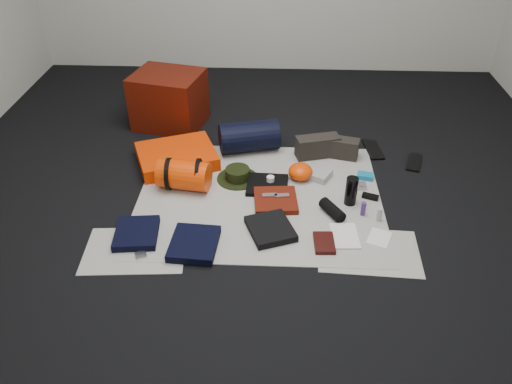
{
  "coord_description": "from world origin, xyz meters",
  "views": [
    {
      "loc": [
        0.09,
        -2.67,
        1.96
      ],
      "look_at": [
        -0.02,
        -0.08,
        0.1
      ],
      "focal_mm": 35.0,
      "sensor_mm": 36.0,
      "label": 1
    }
  ],
  "objects_px": {
    "red_cabinet": "(169,100)",
    "stuff_sack": "(184,175)",
    "navy_duffel": "(249,137)",
    "water_bottle": "(351,191)",
    "compact_camera": "(358,186)",
    "sleeping_pad": "(177,156)",
    "paperback_book": "(324,243)"
  },
  "relations": [
    {
      "from": "water_bottle",
      "to": "paperback_book",
      "type": "bearing_deg",
      "value": -115.09
    },
    {
      "from": "red_cabinet",
      "to": "navy_duffel",
      "type": "height_order",
      "value": "red_cabinet"
    },
    {
      "from": "sleeping_pad",
      "to": "stuff_sack",
      "type": "relative_size",
      "value": 1.58
    },
    {
      "from": "stuff_sack",
      "to": "paperback_book",
      "type": "distance_m",
      "value": 1.06
    },
    {
      "from": "red_cabinet",
      "to": "stuff_sack",
      "type": "relative_size",
      "value": 1.54
    },
    {
      "from": "sleeping_pad",
      "to": "water_bottle",
      "type": "distance_m",
      "value": 1.29
    },
    {
      "from": "sleeping_pad",
      "to": "paperback_book",
      "type": "height_order",
      "value": "sleeping_pad"
    },
    {
      "from": "red_cabinet",
      "to": "water_bottle",
      "type": "height_order",
      "value": "red_cabinet"
    },
    {
      "from": "compact_camera",
      "to": "paperback_book",
      "type": "bearing_deg",
      "value": -117.03
    },
    {
      "from": "sleeping_pad",
      "to": "stuff_sack",
      "type": "bearing_deg",
      "value": -71.13
    },
    {
      "from": "water_bottle",
      "to": "paperback_book",
      "type": "xyz_separation_m",
      "value": [
        -0.19,
        -0.41,
        -0.08
      ]
    },
    {
      "from": "red_cabinet",
      "to": "water_bottle",
      "type": "distance_m",
      "value": 1.72
    },
    {
      "from": "paperback_book",
      "to": "sleeping_pad",
      "type": "bearing_deg",
      "value": 137.5
    },
    {
      "from": "stuff_sack",
      "to": "compact_camera",
      "type": "xyz_separation_m",
      "value": [
        1.18,
        0.04,
        -0.08
      ]
    },
    {
      "from": "red_cabinet",
      "to": "sleeping_pad",
      "type": "height_order",
      "value": "red_cabinet"
    },
    {
      "from": "red_cabinet",
      "to": "stuff_sack",
      "type": "bearing_deg",
      "value": -60.54
    },
    {
      "from": "navy_duffel",
      "to": "compact_camera",
      "type": "relative_size",
      "value": 4.62
    },
    {
      "from": "red_cabinet",
      "to": "paperback_book",
      "type": "xyz_separation_m",
      "value": [
        1.17,
        -1.46,
        -0.2
      ]
    },
    {
      "from": "compact_camera",
      "to": "stuff_sack",
      "type": "bearing_deg",
      "value": 179.73
    },
    {
      "from": "sleeping_pad",
      "to": "navy_duffel",
      "type": "distance_m",
      "value": 0.56
    },
    {
      "from": "sleeping_pad",
      "to": "compact_camera",
      "type": "relative_size",
      "value": 5.71
    },
    {
      "from": "compact_camera",
      "to": "water_bottle",
      "type": "bearing_deg",
      "value": -116.32
    },
    {
      "from": "red_cabinet",
      "to": "water_bottle",
      "type": "relative_size",
      "value": 2.7
    },
    {
      "from": "red_cabinet",
      "to": "navy_duffel",
      "type": "xyz_separation_m",
      "value": [
        0.67,
        -0.4,
        -0.1
      ]
    },
    {
      "from": "stuff_sack",
      "to": "paperback_book",
      "type": "bearing_deg",
      "value": -31.03
    },
    {
      "from": "sleeping_pad",
      "to": "stuff_sack",
      "type": "height_order",
      "value": "stuff_sack"
    },
    {
      "from": "water_bottle",
      "to": "compact_camera",
      "type": "relative_size",
      "value": 2.05
    },
    {
      "from": "sleeping_pad",
      "to": "water_bottle",
      "type": "bearing_deg",
      "value": -20.38
    },
    {
      "from": "stuff_sack",
      "to": "compact_camera",
      "type": "height_order",
      "value": "stuff_sack"
    },
    {
      "from": "stuff_sack",
      "to": "water_bottle",
      "type": "bearing_deg",
      "value": -6.8
    },
    {
      "from": "stuff_sack",
      "to": "navy_duffel",
      "type": "height_order",
      "value": "navy_duffel"
    },
    {
      "from": "navy_duffel",
      "to": "water_bottle",
      "type": "distance_m",
      "value": 0.95
    }
  ]
}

